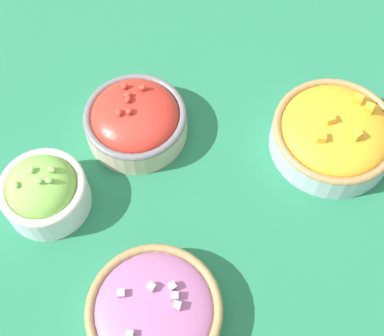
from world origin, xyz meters
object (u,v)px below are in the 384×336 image
bowl_cherry_tomatoes (136,119)px  bowl_red_onion (154,312)px  bowl_lettuce (44,191)px  bowl_squash (334,133)px

bowl_cherry_tomatoes → bowl_red_onion: bearing=50.9°
bowl_red_onion → bowl_lettuce: bowl_lettuce is taller
bowl_lettuce → bowl_red_onion: bearing=87.7°
bowl_red_onion → bowl_cherry_tomatoes: bearing=-129.1°
bowl_cherry_tomatoes → bowl_red_onion: 0.29m
bowl_cherry_tomatoes → bowl_lettuce: 0.18m
bowl_cherry_tomatoes → bowl_lettuce: bearing=-1.0°
bowl_squash → bowl_red_onion: bearing=-1.0°
bowl_squash → bowl_red_onion: bowl_squash is taller
bowl_lettuce → bowl_squash: bearing=146.8°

